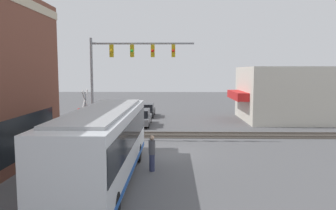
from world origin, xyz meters
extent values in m
plane|color=#565659|center=(0.00, 0.00, 0.00)|extent=(120.00, 120.00, 0.00)
cube|color=beige|center=(14.23, -11.96, 2.76)|extent=(8.72, 8.91, 5.51)
cube|color=red|center=(14.23, -6.95, 2.60)|extent=(6.11, 1.20, 0.80)
cube|color=silver|center=(-5.16, 2.80, 1.86)|extent=(11.35, 2.55, 2.86)
cube|color=black|center=(-5.16, 2.80, 2.29)|extent=(11.13, 2.59, 1.20)
cube|color=#194CA5|center=(-5.16, 2.80, 0.59)|extent=(11.13, 2.58, 0.24)
cube|color=#A5A8AA|center=(-5.16, 2.80, 3.35)|extent=(9.65, 2.17, 0.12)
cylinder|color=black|center=(-1.68, 2.80, 0.50)|extent=(1.00, 2.57, 1.00)
cylinder|color=black|center=(-9.04, 2.80, 0.50)|extent=(1.00, 2.57, 1.00)
cylinder|color=gray|center=(4.45, 5.74, 3.75)|extent=(0.20, 0.20, 7.51)
cylinder|color=gray|center=(4.45, 1.97, 7.11)|extent=(0.16, 7.55, 0.16)
cube|color=gold|center=(4.45, 4.23, 6.56)|extent=(0.30, 0.27, 0.90)
sphere|color=yellow|center=(4.28, 4.23, 6.56)|extent=(0.20, 0.20, 0.20)
cube|color=gold|center=(4.45, 2.72, 6.56)|extent=(0.30, 0.27, 0.90)
sphere|color=green|center=(4.28, 2.72, 6.56)|extent=(0.20, 0.20, 0.20)
cube|color=gold|center=(4.45, 1.21, 6.56)|extent=(0.30, 0.27, 0.90)
sphere|color=red|center=(4.28, 1.21, 6.56)|extent=(0.20, 0.20, 0.20)
cube|color=gold|center=(4.45, -0.30, 6.56)|extent=(0.30, 0.27, 0.90)
sphere|color=red|center=(4.28, -0.30, 6.56)|extent=(0.20, 0.20, 0.20)
cylinder|color=gray|center=(3.44, 6.01, 1.80)|extent=(0.14, 0.14, 3.60)
cube|color=white|center=(3.44, 6.01, 3.10)|extent=(1.41, 0.06, 1.41)
cube|color=white|center=(3.44, 6.01, 3.10)|extent=(1.41, 0.06, 1.41)
cylinder|color=#38383A|center=(3.44, 6.01, 2.30)|extent=(0.08, 0.90, 0.08)
sphere|color=red|center=(3.39, 5.56, 2.30)|extent=(0.28, 0.28, 0.28)
sphere|color=red|center=(3.39, 6.46, 2.30)|extent=(0.28, 0.28, 0.28)
cube|color=#332D28|center=(6.00, 0.00, 0.01)|extent=(2.60, 60.00, 0.03)
cube|color=#6B6056|center=(5.28, 0.00, 0.07)|extent=(0.07, 60.00, 0.15)
cube|color=#6B6056|center=(6.72, 0.00, 0.07)|extent=(0.07, 60.00, 0.15)
cube|color=slate|center=(10.72, 2.80, 0.55)|extent=(4.77, 1.80, 0.59)
cube|color=black|center=(10.48, 2.80, 1.19)|extent=(2.62, 1.62, 0.69)
cylinder|color=black|center=(12.20, 2.80, 0.32)|extent=(0.64, 1.82, 0.64)
cylinder|color=black|center=(9.24, 2.80, 0.32)|extent=(0.64, 1.82, 0.64)
cube|color=black|center=(16.81, 2.80, 0.53)|extent=(4.39, 1.80, 0.55)
cube|color=black|center=(16.59, 2.80, 1.13)|extent=(2.41, 1.62, 0.66)
cylinder|color=black|center=(18.17, 2.80, 0.32)|extent=(0.64, 1.82, 0.64)
cylinder|color=black|center=(15.45, 2.80, 0.32)|extent=(0.64, 1.82, 0.64)
cylinder|color=#2D3351|center=(-3.44, 0.76, 0.44)|extent=(0.28, 0.28, 0.88)
cylinder|color=#4C4C51|center=(-3.44, 0.76, 1.25)|extent=(0.34, 0.34, 0.73)
sphere|color=tan|center=(-3.44, 0.76, 1.74)|extent=(0.24, 0.24, 0.24)
cylinder|color=#473828|center=(4.26, 5.47, 0.41)|extent=(0.28, 0.28, 0.82)
cylinder|color=#262D4C|center=(4.26, 5.47, 1.17)|extent=(0.34, 0.34, 0.69)
sphere|color=tan|center=(4.26, 5.47, 1.62)|extent=(0.22, 0.22, 0.22)
camera|label=1|loc=(-19.71, -0.39, 5.09)|focal=35.00mm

